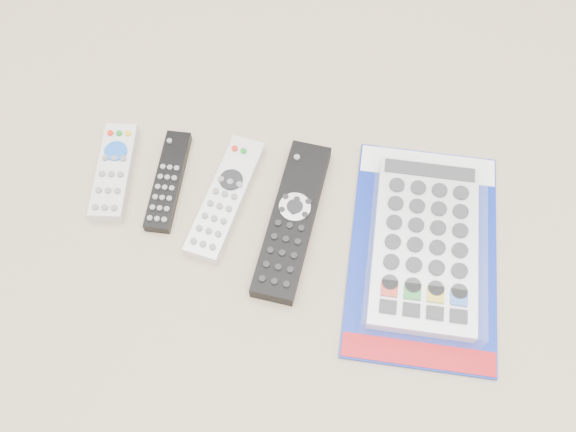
# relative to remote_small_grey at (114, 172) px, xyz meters

# --- Properties ---
(remote_small_grey) EXTENTS (0.06, 0.16, 0.02)m
(remote_small_grey) POSITION_rel_remote_small_grey_xyz_m (0.00, 0.00, 0.00)
(remote_small_grey) COLOR silver
(remote_small_grey) RESTS_ON ground
(remote_slim_black) EXTENTS (0.04, 0.16, 0.02)m
(remote_slim_black) POSITION_rel_remote_small_grey_xyz_m (0.08, -0.00, -0.00)
(remote_slim_black) COLOR black
(remote_slim_black) RESTS_ON ground
(remote_silver_dvd) EXTENTS (0.09, 0.20, 0.02)m
(remote_silver_dvd) POSITION_rel_remote_small_grey_xyz_m (0.17, -0.02, -0.00)
(remote_silver_dvd) COLOR silver
(remote_silver_dvd) RESTS_ON ground
(remote_large_black) EXTENTS (0.08, 0.25, 0.03)m
(remote_large_black) POSITION_rel_remote_small_grey_xyz_m (0.27, -0.04, 0.00)
(remote_large_black) COLOR black
(remote_large_black) RESTS_ON ground
(jumbo_remote_packaged) EXTENTS (0.20, 0.33, 0.04)m
(jumbo_remote_packaged) POSITION_rel_remote_small_grey_xyz_m (0.45, -0.06, 0.01)
(jumbo_remote_packaged) COLOR #0D2394
(jumbo_remote_packaged) RESTS_ON ground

